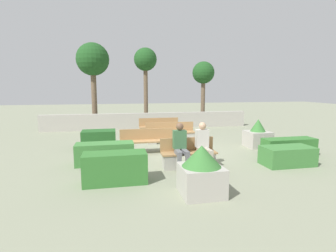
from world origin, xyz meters
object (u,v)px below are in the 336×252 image
at_px(planter_corner_right, 201,171).
at_px(tree_center_right, 203,75).
at_px(bench_left_side, 147,144).
at_px(planter_corner_left, 258,136).
at_px(bench_front, 189,156).
at_px(person_seated_woman, 203,143).
at_px(person_seated_man, 181,144).
at_px(tree_center_left, 145,62).
at_px(tree_leftmost, 93,61).
at_px(bench_back, 171,135).
at_px(bench_right_side, 159,129).

height_order(planter_corner_right, tree_center_right, tree_center_right).
xyz_separation_m(bench_left_side, planter_corner_left, (4.47, 0.05, 0.13)).
xyz_separation_m(planter_corner_left, planter_corner_right, (-3.78, -4.04, 0.08)).
xyz_separation_m(bench_front, person_seated_woman, (0.41, -0.14, 0.43)).
height_order(bench_left_side, person_seated_woman, person_seated_woman).
relative_size(bench_front, person_seated_man, 1.23).
bearing_deg(planter_corner_right, bench_left_side, 99.89).
bearing_deg(person_seated_man, planter_corner_left, 29.86).
height_order(tree_center_left, tree_center_right, tree_center_left).
bearing_deg(tree_leftmost, tree_center_left, -1.57).
xyz_separation_m(bench_back, planter_corner_left, (3.24, -1.57, 0.12)).
bearing_deg(bench_back, tree_leftmost, 121.45).
distance_m(bench_left_side, bench_right_side, 3.52).
height_order(bench_right_side, tree_center_right, tree_center_right).
distance_m(bench_back, planter_corner_right, 5.64).
height_order(bench_front, person_seated_woman, person_seated_woman).
relative_size(tree_leftmost, tree_center_right, 1.22).
relative_size(person_seated_man, person_seated_woman, 1.00).
relative_size(bench_back, planter_corner_left, 1.89).
bearing_deg(planter_corner_right, tree_center_left, 89.34).
height_order(bench_back, person_seated_man, person_seated_man).
distance_m(planter_corner_left, planter_corner_right, 5.53).
bearing_deg(tree_center_left, bench_left_side, -96.79).
height_order(person_seated_man, tree_center_left, tree_center_left).
distance_m(bench_front, person_seated_woman, 0.61).
relative_size(bench_right_side, bench_back, 0.93).
height_order(bench_back, tree_center_left, tree_center_left).
relative_size(planter_corner_left, planter_corner_right, 1.01).
height_order(planter_corner_left, planter_corner_right, planter_corner_left).
relative_size(person_seated_man, tree_center_right, 0.33).
bearing_deg(tree_leftmost, tree_center_right, 2.54).
distance_m(bench_back, person_seated_woman, 3.76).
height_order(bench_front, tree_leftmost, tree_leftmost).
relative_size(bench_back, planter_corner_right, 1.91).
bearing_deg(person_seated_woman, bench_front, 161.65).
bearing_deg(planter_corner_left, planter_corner_right, -133.04).
xyz_separation_m(bench_left_side, tree_center_right, (4.68, 7.29, 2.89)).
relative_size(planter_corner_right, tree_center_left, 0.24).
xyz_separation_m(person_seated_woman, tree_center_left, (-0.58, 9.00, 3.14)).
distance_m(planter_corner_right, tree_center_right, 12.26).
xyz_separation_m(planter_corner_left, tree_center_left, (-3.65, 6.84, 3.43)).
bearing_deg(bench_front, person_seated_man, -154.61).
height_order(bench_right_side, person_seated_woman, person_seated_woman).
bearing_deg(person_seated_man, person_seated_woman, 0.01).
distance_m(bench_left_side, bench_back, 2.04).
distance_m(bench_right_side, tree_center_right, 6.08).
height_order(person_seated_woman, planter_corner_right, person_seated_woman).
height_order(bench_left_side, tree_center_right, tree_center_right).
relative_size(person_seated_woman, tree_leftmost, 0.27).
relative_size(bench_right_side, planter_corner_right, 1.77).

